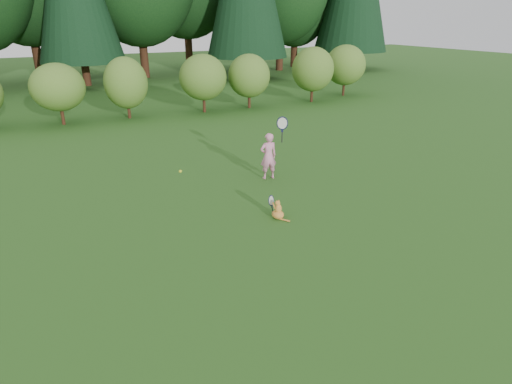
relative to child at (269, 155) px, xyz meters
name	(u,v)px	position (x,y,z in m)	size (l,w,h in m)	color
ground	(265,238)	(-1.74, -3.09, -0.69)	(100.00, 100.00, 0.00)	#1F4C15
shrub_row	(131,86)	(-1.74, 9.91, 0.71)	(28.00, 3.00, 2.80)	#537323
child	(269,155)	(0.00, 0.00, 0.00)	(0.74, 0.45, 1.98)	pink
cat	(278,209)	(-1.04, -2.38, -0.46)	(0.32, 0.60, 0.61)	orange
tennis_ball	(180,171)	(-2.87, -1.11, 0.33)	(0.07, 0.07, 0.07)	yellow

